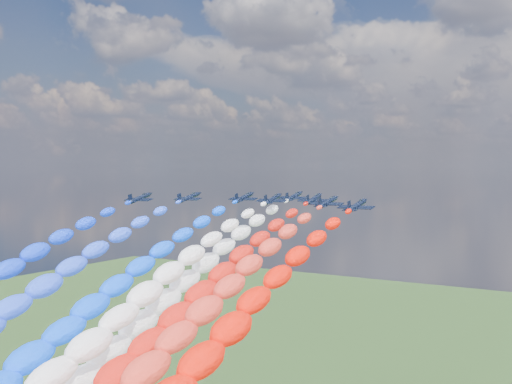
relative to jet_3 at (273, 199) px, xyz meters
The scene contains 15 objects.
jet_0 35.76m from the jet_3, 156.70° to the right, with size 8.11×10.88×2.40m, color black, non-canonical shape.
jet_1 24.35m from the jet_3, 169.91° to the right, with size 8.11×10.88×2.40m, color black, non-canonical shape.
trail_1 65.97m from the jet_3, 112.57° to the right, with size 6.93×104.80×47.25m, color blue, non-canonical shape.
jet_2 12.00m from the jet_3, 160.72° to the left, with size 8.11×10.88×2.40m, color black, non-canonical shape.
trail_2 54.99m from the jet_3, 102.90° to the right, with size 6.93×104.80×47.25m, color #0847FF, non-canonical shape.
jet_3 is the anchor object (origin of this frame).
trail_3 57.47m from the jet_3, 90.00° to the right, with size 6.93×104.80×47.25m, color white, non-canonical shape.
jet_4 15.64m from the jet_3, 97.81° to the left, with size 8.11×10.88×2.40m, color black, non-canonical shape.
trail_4 43.50m from the jet_3, 93.21° to the right, with size 6.93×104.80×47.25m, color silver, non-canonical shape.
jet_5 10.82m from the jet_3, 36.12° to the left, with size 8.11×10.88×2.40m, color black, non-canonical shape.
trail_5 52.33m from the jet_3, 79.48° to the right, with size 6.93×104.80×47.25m, color red, non-canonical shape.
jet_6 19.31m from the jet_3, 17.01° to the right, with size 8.11×10.88×2.40m, color black, non-canonical shape.
trail_6 65.42m from the jet_3, 72.64° to the right, with size 6.93×104.80×47.25m, color red, non-canonical shape.
jet_7 32.86m from the jet_3, 25.87° to the right, with size 8.11×10.88×2.40m, color black, non-canonical shape.
trail_7 76.91m from the jet_3, 66.43° to the right, with size 6.93×104.80×47.25m, color #F21405, non-canonical shape.
Camera 1 is at (87.72, -138.19, 98.19)m, focal length 46.39 mm.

